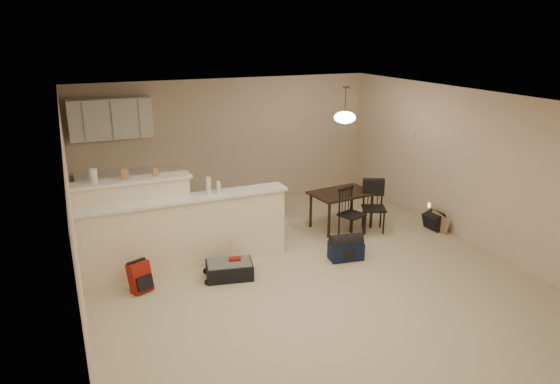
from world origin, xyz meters
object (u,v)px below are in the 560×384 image
black_daypack (434,221)px  red_backpack (140,277)px  pendant_lamp (345,117)px  dining_chair_near (352,213)px  dining_chair_far (374,207)px  navy_duffel (346,251)px  suitcase (229,270)px  dining_table (342,196)px

black_daypack → red_backpack: bearing=88.9°
black_daypack → pendant_lamp: bearing=60.3°
dining_chair_near → red_backpack: dining_chair_near is taller
dining_chair_far → navy_duffel: 1.33m
pendant_lamp → black_daypack: size_ratio=1.82×
suitcase → black_daypack: (3.90, 0.28, 0.04)m
dining_chair_near → suitcase: 2.45m
navy_duffel → black_daypack: (2.07, 0.43, 0.01)m
black_daypack → dining_chair_near: bearing=76.2°
pendant_lamp → dining_chair_far: size_ratio=0.70×
dining_table → suitcase: size_ratio=1.73×
dining_chair_near → red_backpack: size_ratio=2.08×
pendant_lamp → dining_chair_far: bearing=-41.1°
dining_table → suitcase: dining_table is taller
pendant_lamp → navy_duffel: bearing=-116.7°
pendant_lamp → red_backpack: size_ratio=1.51×
pendant_lamp → dining_table: bearing=0.0°
dining_chair_far → suitcase: (-2.85, -0.65, -0.33)m
red_backpack → black_daypack: size_ratio=1.21×
dining_chair_far → navy_duffel: dining_chair_far is taller
black_daypack → dining_chair_far: bearing=67.7°
pendant_lamp → red_backpack: 4.16m
suitcase → red_backpack: (-1.22, 0.11, 0.09)m
suitcase → pendant_lamp: bearing=34.7°
dining_table → dining_chair_far: size_ratio=1.27×
dining_chair_far → dining_chair_near: bearing=-146.8°
pendant_lamp → suitcase: bearing=-157.1°
suitcase → dining_table: bearing=34.7°
red_backpack → navy_duffel: size_ratio=0.80×
dining_chair_near → suitcase: (-2.37, -0.57, -0.32)m
dining_chair_near → navy_duffel: dining_chair_near is taller
dining_table → pendant_lamp: (0.00, 0.00, 1.41)m
suitcase → black_daypack: 3.91m
dining_table → red_backpack: 3.78m
dining_chair_far → suitcase: 2.95m
dining_table → black_daypack: dining_table is taller
dining_table → navy_duffel: size_ratio=2.21×
dining_chair_near → black_daypack: bearing=-29.0°
dining_chair_near → dining_chair_far: bearing=-9.7°
dining_chair_far → navy_duffel: bearing=-117.4°
pendant_lamp → dining_chair_far: (0.43, -0.38, -1.54)m
suitcase → dining_chair_far: bearing=24.5°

